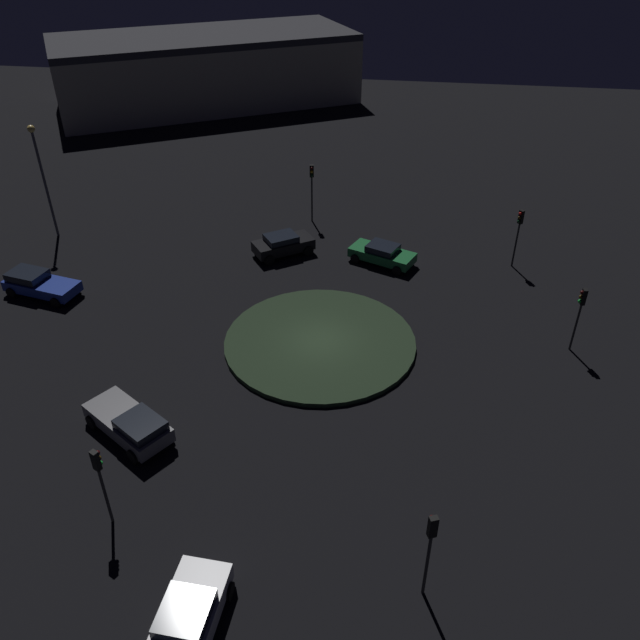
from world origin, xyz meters
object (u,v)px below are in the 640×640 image
(traffic_light_northwest, at_px, (100,472))
(traffic_light_east, at_px, (312,182))
(car_grey, at_px, (130,423))
(streetlamp_northeast, at_px, (41,168))
(car_green, at_px, (382,254))
(car_silver, at_px, (187,621))
(car_black, at_px, (283,244))
(traffic_light_south, at_px, (580,307))
(store_building, at_px, (206,69))
(traffic_light_west, at_px, (430,540))
(traffic_light_southeast, at_px, (519,227))
(car_blue, at_px, (39,283))

(traffic_light_northwest, relative_size, traffic_light_east, 0.89)
(car_grey, distance_m, streetlamp_northeast, 23.24)
(car_green, distance_m, car_silver, 27.18)
(car_black, height_order, car_grey, car_black)
(traffic_light_south, height_order, store_building, store_building)
(traffic_light_east, height_order, streetlamp_northeast, streetlamp_northeast)
(car_grey, relative_size, traffic_light_west, 1.17)
(car_green, xyz_separation_m, traffic_light_southeast, (0.86, -8.60, 2.16))
(car_green, xyz_separation_m, store_building, (35.06, 22.50, 3.02))
(car_grey, xyz_separation_m, traffic_light_east, (23.67, -4.62, 2.34))
(traffic_light_west, xyz_separation_m, traffic_light_northwest, (1.32, 12.35, -0.16))
(traffic_light_east, xyz_separation_m, store_building, (29.40, 16.84, 0.60))
(car_blue, height_order, car_silver, car_silver)
(car_silver, bearing_deg, car_blue, -138.46)
(traffic_light_east, bearing_deg, traffic_light_south, 39.40)
(traffic_light_south, relative_size, traffic_light_southeast, 0.96)
(traffic_light_west, bearing_deg, car_black, -0.01)
(traffic_light_northwest, height_order, streetlamp_northeast, streetlamp_northeast)
(car_green, relative_size, car_silver, 1.04)
(traffic_light_east, relative_size, streetlamp_northeast, 0.55)
(streetlamp_northeast, bearing_deg, traffic_light_east, -74.15)
(traffic_light_south, distance_m, streetlamp_northeast, 35.52)
(car_silver, xyz_separation_m, store_building, (61.83, 17.79, 2.94))
(traffic_light_southeast, bearing_deg, store_building, -90.53)
(car_silver, relative_size, store_building, 0.13)
(traffic_light_northwest, height_order, traffic_light_southeast, traffic_light_southeast)
(car_grey, xyz_separation_m, store_building, (53.07, 12.22, 2.94))
(car_silver, height_order, traffic_light_west, traffic_light_west)
(car_blue, distance_m, car_grey, 15.09)
(car_blue, xyz_separation_m, traffic_light_southeast, (7.94, -29.29, 2.11))
(traffic_light_east, bearing_deg, traffic_light_southeast, 60.69)
(car_green, xyz_separation_m, traffic_light_northwest, (-22.68, 9.22, 2.08))
(streetlamp_northeast, bearing_deg, traffic_light_southeast, -89.51)
(car_green, distance_m, traffic_light_east, 8.36)
(car_blue, xyz_separation_m, car_silver, (-19.69, -15.98, 0.02))
(car_silver, height_order, streetlamp_northeast, streetlamp_northeast)
(car_black, relative_size, traffic_light_west, 1.05)
(car_blue, xyz_separation_m, traffic_light_west, (-16.92, -23.81, 2.19))
(car_silver, bearing_deg, store_building, -161.47)
(car_black, height_order, car_blue, car_black)
(traffic_light_south, relative_size, store_building, 0.11)
(car_green, height_order, traffic_light_west, traffic_light_west)
(car_grey, bearing_deg, car_green, -86.81)
(traffic_light_northwest, bearing_deg, traffic_light_southeast, -10.73)
(car_black, height_order, car_green, car_black)
(traffic_light_southeast, bearing_deg, traffic_light_east, -61.39)
(car_blue, distance_m, store_building, 42.28)
(car_green, bearing_deg, car_blue, -138.41)
(traffic_light_west, distance_m, traffic_light_northwest, 12.42)
(car_black, relative_size, traffic_light_south, 1.13)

